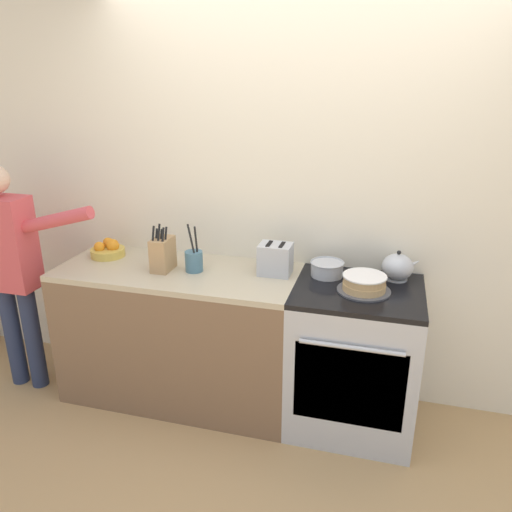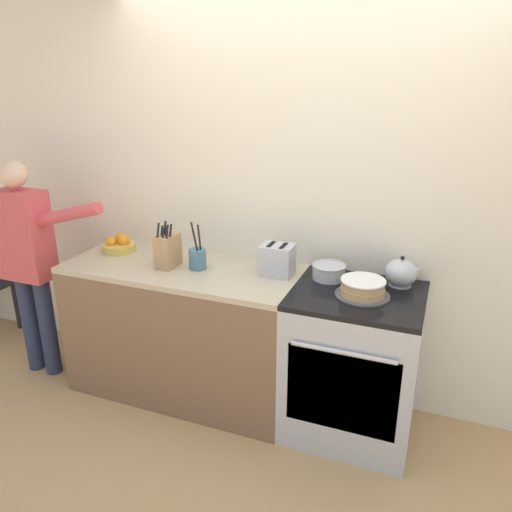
# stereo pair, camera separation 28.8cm
# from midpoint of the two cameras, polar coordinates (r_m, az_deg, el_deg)

# --- Properties ---
(ground_plane) EXTENTS (16.00, 16.00, 0.00)m
(ground_plane) POSITION_cam_midpoint_polar(r_m,az_deg,el_deg) (3.12, -0.14, -20.67)
(ground_plane) COLOR tan
(wall_back) EXTENTS (8.00, 0.04, 2.60)m
(wall_back) POSITION_cam_midpoint_polar(r_m,az_deg,el_deg) (3.09, 3.09, 6.27)
(wall_back) COLOR silver
(wall_back) RESTS_ON ground_plane
(counter_cabinet) EXTENTS (1.50, 0.64, 0.90)m
(counter_cabinet) POSITION_cam_midpoint_polar(r_m,az_deg,el_deg) (3.34, -11.09, -8.75)
(counter_cabinet) COLOR brown
(counter_cabinet) RESTS_ON ground_plane
(stove_range) EXTENTS (0.73, 0.67, 0.90)m
(stove_range) POSITION_cam_midpoint_polar(r_m,az_deg,el_deg) (3.05, 8.40, -11.50)
(stove_range) COLOR #B7BABF
(stove_range) RESTS_ON ground_plane
(layer_cake) EXTENTS (0.30, 0.30, 0.10)m
(layer_cake) POSITION_cam_midpoint_polar(r_m,az_deg,el_deg) (2.80, 9.41, -3.21)
(layer_cake) COLOR #4C4C51
(layer_cake) RESTS_ON stove_range
(tea_kettle) EXTENTS (0.22, 0.18, 0.18)m
(tea_kettle) POSITION_cam_midpoint_polar(r_m,az_deg,el_deg) (2.99, 13.29, -1.30)
(tea_kettle) COLOR #B7BABF
(tea_kettle) RESTS_ON stove_range
(mixing_bowl) EXTENTS (0.20, 0.20, 0.09)m
(mixing_bowl) POSITION_cam_midpoint_polar(r_m,az_deg,el_deg) (2.99, 5.40, -1.49)
(mixing_bowl) COLOR #B7BABF
(mixing_bowl) RESTS_ON stove_range
(knife_block) EXTENTS (0.11, 0.17, 0.29)m
(knife_block) POSITION_cam_midpoint_polar(r_m,az_deg,el_deg) (3.13, -13.23, 0.21)
(knife_block) COLOR tan
(knife_block) RESTS_ON counter_cabinet
(utensil_crock) EXTENTS (0.11, 0.11, 0.31)m
(utensil_crock) POSITION_cam_midpoint_polar(r_m,az_deg,el_deg) (3.08, -9.77, -0.56)
(utensil_crock) COLOR #477084
(utensil_crock) RESTS_ON counter_cabinet
(fruit_bowl) EXTENTS (0.22, 0.22, 0.12)m
(fruit_bowl) POSITION_cam_midpoint_polar(r_m,az_deg,el_deg) (3.49, -18.85, 0.67)
(fruit_bowl) COLOR gold
(fruit_bowl) RESTS_ON counter_cabinet
(toaster) EXTENTS (0.21, 0.16, 0.19)m
(toaster) POSITION_cam_midpoint_polar(r_m,az_deg,el_deg) (2.99, -0.52, -0.41)
(toaster) COLOR #B7BABF
(toaster) RESTS_ON counter_cabinet
(person_baker) EXTENTS (0.90, 0.20, 1.53)m
(person_baker) POSITION_cam_midpoint_polar(r_m,az_deg,el_deg) (3.62, -28.33, -0.65)
(person_baker) COLOR #283351
(person_baker) RESTS_ON ground_plane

